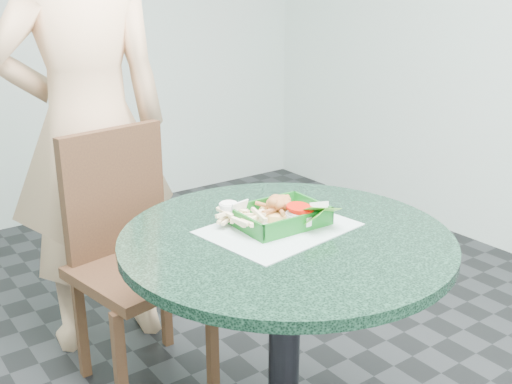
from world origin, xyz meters
TOP-DOWN VIEW (x-y plane):
  - cafe_table at (0.00, 0.00)m, footprint 0.90×0.90m
  - dining_chair at (-0.14, 0.70)m, footprint 0.41×0.41m
  - diner_person at (-0.14, 1.02)m, footprint 0.84×0.62m
  - placemat at (0.01, 0.04)m, footprint 0.42×0.34m
  - food_basket at (0.03, 0.06)m, footprint 0.24×0.18m
  - crab_sandwich at (0.04, 0.08)m, footprint 0.12×0.12m
  - fries_pile at (-0.08, 0.09)m, footprint 0.13×0.14m
  - sauce_ramekin at (-0.09, 0.15)m, footprint 0.05×0.05m
  - garnish_cup at (0.07, 0.00)m, footprint 0.12×0.12m

SIDE VIEW (x-z plane):
  - dining_chair at x=-0.14m, z-range 0.07..1.00m
  - cafe_table at x=0.00m, z-range 0.21..0.96m
  - placemat at x=0.01m, z-range 0.75..0.75m
  - food_basket at x=0.03m, z-range 0.74..0.79m
  - fries_pile at x=-0.08m, z-range 0.77..0.81m
  - garnish_cup at x=0.07m, z-range 0.77..0.81m
  - sauce_ramekin at x=-0.09m, z-range 0.78..0.81m
  - crab_sandwich at x=0.04m, z-range 0.76..0.84m
  - diner_person at x=-0.14m, z-range 0.00..2.11m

